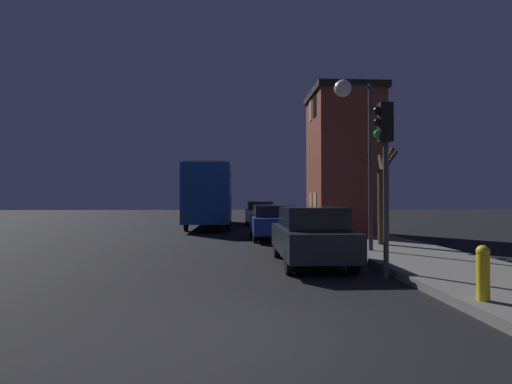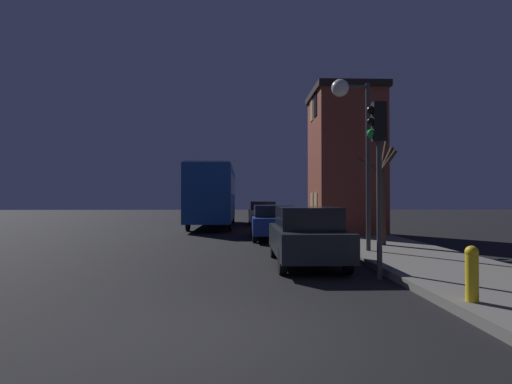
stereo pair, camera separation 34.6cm
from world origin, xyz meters
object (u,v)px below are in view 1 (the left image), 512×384
Objects in this scene: car_far_lane at (260,213)px; fire_hydrant at (483,271)px; streetlamp at (353,117)px; bus at (211,192)px; bare_tree at (382,194)px; car_mid_lane at (272,221)px; car_near_lane at (311,235)px; traffic_light at (384,152)px.

car_far_lane is 4.67× the size of fire_hydrant.
streetlamp is 0.49× the size of bus.
bare_tree is 0.85× the size of car_mid_lane.
car_near_lane is (-3.29, -3.31, -1.18)m from bare_tree.
streetlamp is at bearing -82.11° from car_far_lane.
car_far_lane is at bearing 89.96° from car_mid_lane.
fire_hydrant is at bearing -87.78° from streetlamp.
car_far_lane reaches higher than fire_hydrant.
fire_hydrant is at bearing -78.70° from car_mid_lane.
car_mid_lane is at bearing 111.04° from streetlamp.
car_far_lane is (-2.11, 15.23, -3.63)m from streetlamp.
bare_tree is 14.09m from car_far_lane.
bare_tree is 0.36× the size of bus.
car_mid_lane is (-1.74, 9.16, -2.11)m from traffic_light.
streetlamp is 1.26× the size of car_near_lane.
bus is at bearing 111.83° from car_mid_lane.
fire_hydrant is (5.64, -20.01, -1.63)m from bus.
streetlamp is 1.30× the size of car_far_lane.
bare_tree is at bearing 45.22° from car_near_lane.
traffic_light is 18.06m from bus.
bare_tree reaches higher than traffic_light.
traffic_light is at bearing -79.22° from car_mid_lane.
bare_tree reaches higher than car_near_lane.
bus is at bearing -154.79° from car_far_lane.
car_near_lane is (-1.71, -1.63, -3.65)m from streetlamp.
car_mid_lane is 1.12× the size of car_far_lane.
car_mid_lane is at bearing 134.02° from bare_tree.
bus reaches higher than car_near_lane.
traffic_light reaches higher than bus.
car_near_lane is 7.15m from car_mid_lane.
streetlamp reaches higher than bare_tree.
car_far_lane is at bearing 95.26° from traffic_light.
streetlamp is 14.87m from bus.
traffic_light is 0.86× the size of car_mid_lane.
car_mid_lane is 5.24× the size of fire_hydrant.
car_mid_lane is (3.28, -8.18, -1.47)m from bus.
bus is 3.90m from car_far_lane.
bare_tree is 8.23m from fire_hydrant.
bare_tree is at bearing -59.85° from bus.
car_far_lane is at bearing 91.37° from car_near_lane.
car_near_lane reaches higher than car_mid_lane.
streetlamp is at bearing 43.75° from car_near_lane.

